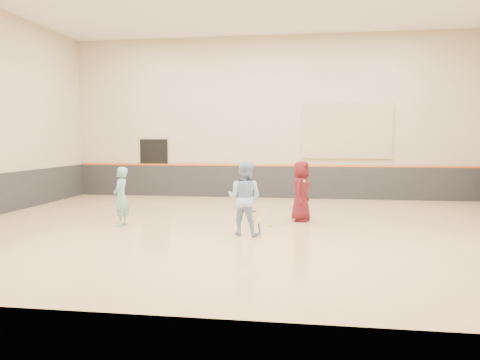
# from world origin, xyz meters

# --- Properties ---
(room) EXTENTS (15.04, 12.04, 6.22)m
(room) POSITION_xyz_m (0.00, 0.00, 0.81)
(room) COLOR tan
(room) RESTS_ON ground
(wainscot_back) EXTENTS (14.90, 0.04, 1.20)m
(wainscot_back) POSITION_xyz_m (0.00, 5.97, 0.60)
(wainscot_back) COLOR #232326
(wainscot_back) RESTS_ON floor
(accent_stripe) EXTENTS (14.90, 0.03, 0.06)m
(accent_stripe) POSITION_xyz_m (0.00, 5.96, 1.22)
(accent_stripe) COLOR #D85914
(accent_stripe) RESTS_ON wall_back
(acoustic_panel) EXTENTS (3.20, 0.08, 2.00)m
(acoustic_panel) POSITION_xyz_m (2.80, 5.95, 2.50)
(acoustic_panel) COLOR tan
(acoustic_panel) RESTS_ON wall_back
(doorway) EXTENTS (1.10, 0.05, 2.20)m
(doorway) POSITION_xyz_m (-4.50, 5.98, 1.10)
(doorway) COLOR black
(doorway) RESTS_ON floor
(girl) EXTENTS (0.38, 0.56, 1.50)m
(girl) POSITION_xyz_m (-3.24, -0.31, 0.75)
(girl) COLOR #69B6B1
(girl) RESTS_ON floor
(instructor) EXTENTS (0.96, 0.83, 1.70)m
(instructor) POSITION_xyz_m (-0.01, -0.92, 0.85)
(instructor) COLOR #98BFEB
(instructor) RESTS_ON floor
(young_man) EXTENTS (0.69, 0.89, 1.62)m
(young_man) POSITION_xyz_m (1.25, 1.10, 0.81)
(young_man) COLOR #55141A
(young_man) RESTS_ON floor
(held_racket) EXTENTS (0.46, 0.46, 0.48)m
(held_racket) POSITION_xyz_m (0.36, -1.35, 0.50)
(held_racket) COLOR #CEDB30
(held_racket) RESTS_ON instructor
(spare_racket) EXTENTS (0.76, 0.76, 0.12)m
(spare_racket) POSITION_xyz_m (-0.47, 2.42, 0.06)
(spare_racket) COLOR gold
(spare_racket) RESTS_ON floor
(ball_under_racket) EXTENTS (0.07, 0.07, 0.07)m
(ball_under_racket) POSITION_xyz_m (0.50, 0.16, 0.03)
(ball_under_racket) COLOR #CFE334
(ball_under_racket) RESTS_ON floor
(ball_in_hand) EXTENTS (0.07, 0.07, 0.07)m
(ball_in_hand) POSITION_xyz_m (1.34, 0.86, 1.10)
(ball_in_hand) COLOR yellow
(ball_in_hand) RESTS_ON young_man
(ball_beside_spare) EXTENTS (0.07, 0.07, 0.07)m
(ball_beside_spare) POSITION_xyz_m (1.03, 2.89, 0.03)
(ball_beside_spare) COLOR #D4F037
(ball_beside_spare) RESTS_ON floor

